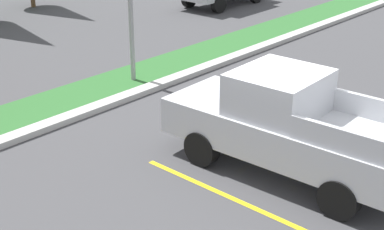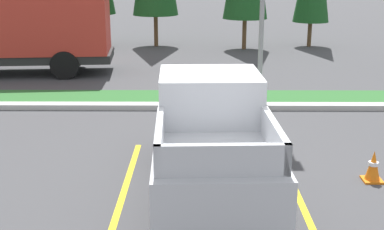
# 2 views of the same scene
# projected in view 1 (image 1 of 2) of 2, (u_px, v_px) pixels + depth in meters

# --- Properties ---
(ground_plane) EXTENTS (120.00, 120.00, 0.00)m
(ground_plane) POSITION_uv_depth(u_px,v_px,m) (271.00, 163.00, 12.00)
(ground_plane) COLOR #424244
(parking_line_near) EXTENTS (0.12, 4.80, 0.01)m
(parking_line_near) POSITION_uv_depth(u_px,v_px,m) (241.00, 202.00, 10.57)
(parking_line_near) COLOR yellow
(parking_line_near) RESTS_ON ground
(parking_line_far) EXTENTS (0.12, 4.80, 0.01)m
(parking_line_far) POSITION_uv_depth(u_px,v_px,m) (325.00, 147.00, 12.69)
(parking_line_far) COLOR yellow
(parking_line_far) RESTS_ON ground
(curb_strip) EXTENTS (56.00, 0.40, 0.15)m
(curb_strip) POSITION_uv_depth(u_px,v_px,m) (115.00, 101.00, 15.03)
(curb_strip) COLOR #B2B2AD
(curb_strip) RESTS_ON ground
(grass_median) EXTENTS (56.00, 1.80, 0.06)m
(grass_median) POSITION_uv_depth(u_px,v_px,m) (89.00, 92.00, 15.72)
(grass_median) COLOR #2D662D
(grass_median) RESTS_ON ground
(pickup_truck_main) EXTENTS (2.13, 5.30, 2.10)m
(pickup_truck_main) POSITION_uv_depth(u_px,v_px,m) (288.00, 125.00, 11.25)
(pickup_truck_main) COLOR black
(pickup_truck_main) RESTS_ON ground
(traffic_cone) EXTENTS (0.36, 0.36, 0.60)m
(traffic_cone) POSITION_uv_depth(u_px,v_px,m) (342.00, 110.00, 13.87)
(traffic_cone) COLOR orange
(traffic_cone) RESTS_ON ground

